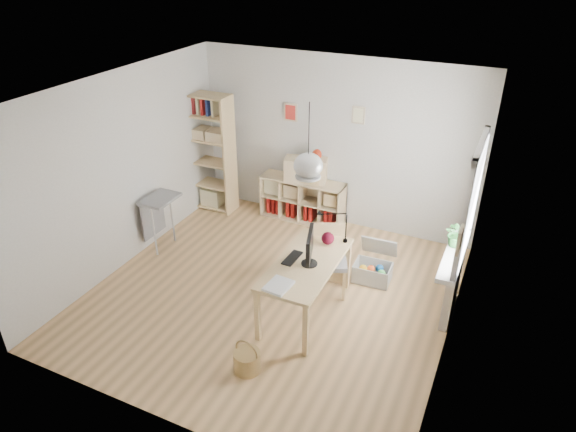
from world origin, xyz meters
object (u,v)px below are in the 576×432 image
at_px(desk, 306,268).
at_px(cube_shelf, 302,202).
at_px(drawer_chest, 306,170).
at_px(tall_bookshelf, 209,148).
at_px(monitor, 310,247).
at_px(storage_chest, 374,268).
at_px(chair, 329,255).

height_order(desk, cube_shelf, desk).
relative_size(cube_shelf, drawer_chest, 2.10).
xyz_separation_m(tall_bookshelf, drawer_chest, (1.64, 0.24, -0.18)).
xyz_separation_m(desk, drawer_chest, (-0.95, 2.19, 0.25)).
bearing_deg(tall_bookshelf, monitor, -36.84).
relative_size(desk, storage_chest, 2.57).
relative_size(chair, drawer_chest, 1.39).
distance_m(tall_bookshelf, monitor, 3.30).
height_order(tall_bookshelf, chair, tall_bookshelf).
height_order(tall_bookshelf, storage_chest, tall_bookshelf).
bearing_deg(chair, cube_shelf, 99.81).
relative_size(chair, storage_chest, 1.59).
height_order(desk, monitor, monitor).
height_order(desk, tall_bookshelf, tall_bookshelf).
height_order(cube_shelf, chair, chair).
distance_m(tall_bookshelf, drawer_chest, 1.67).
xyz_separation_m(desk, cube_shelf, (-1.02, 2.23, -0.36)).
distance_m(storage_chest, monitor, 1.45).
bearing_deg(desk, monitor, -27.10).
relative_size(tall_bookshelf, storage_chest, 3.43).
height_order(chair, storage_chest, chair).
relative_size(monitor, drawer_chest, 0.72).
xyz_separation_m(storage_chest, monitor, (-0.52, -1.08, 0.82)).
bearing_deg(chair, monitor, -116.07).
bearing_deg(desk, drawer_chest, 113.41).
bearing_deg(storage_chest, monitor, -117.96).
relative_size(cube_shelf, tall_bookshelf, 0.70).
bearing_deg(chair, drawer_chest, 98.65).
xyz_separation_m(desk, tall_bookshelf, (-2.59, 1.95, 0.43)).
bearing_deg(storage_chest, cube_shelf, 141.27).
xyz_separation_m(desk, storage_chest, (0.57, 1.06, -0.48)).
bearing_deg(storage_chest, drawer_chest, 140.95).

